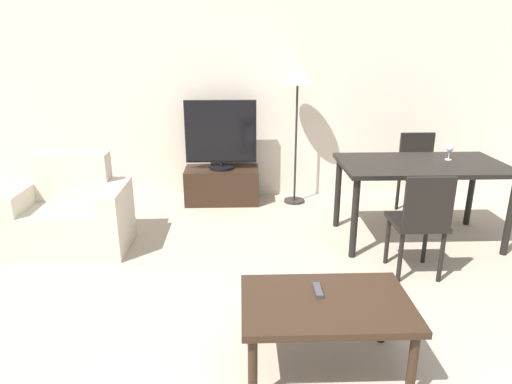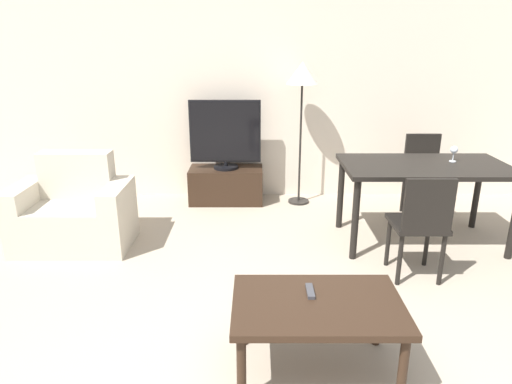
# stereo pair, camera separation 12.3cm
# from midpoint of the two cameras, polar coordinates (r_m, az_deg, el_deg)

# --- Properties ---
(wall_back) EXTENTS (6.88, 0.06, 2.70)m
(wall_back) POSITION_cam_midpoint_polar(r_m,az_deg,el_deg) (5.39, 0.58, 13.54)
(wall_back) COLOR beige
(wall_back) RESTS_ON ground_plane
(armchair) EXTENTS (1.02, 0.63, 0.84)m
(armchair) POSITION_cam_midpoint_polar(r_m,az_deg,el_deg) (4.47, -20.98, -2.54)
(armchair) COLOR beige
(armchair) RESTS_ON ground_plane
(tv_stand) EXTENTS (0.84, 0.43, 0.40)m
(tv_stand) POSITION_cam_midpoint_polar(r_m,az_deg,el_deg) (5.34, -3.00, 0.89)
(tv_stand) COLOR black
(tv_stand) RESTS_ON ground_plane
(tv) EXTENTS (0.80, 0.28, 0.78)m
(tv) POSITION_cam_midpoint_polar(r_m,az_deg,el_deg) (5.19, -3.11, 7.18)
(tv) COLOR black
(tv) RESTS_ON tv_stand
(coffee_table) EXTENTS (0.94, 0.61, 0.46)m
(coffee_table) POSITION_cam_midpoint_polar(r_m,az_deg,el_deg) (2.62, 9.13, -14.45)
(coffee_table) COLOR black
(coffee_table) RESTS_ON ground_plane
(dining_table) EXTENTS (1.48, 0.82, 0.76)m
(dining_table) POSITION_cam_midpoint_polar(r_m,az_deg,el_deg) (4.41, 21.17, 2.17)
(dining_table) COLOR black
(dining_table) RESTS_ON ground_plane
(dining_chair_near) EXTENTS (0.40, 0.40, 0.87)m
(dining_chair_near) POSITION_cam_midpoint_polar(r_m,az_deg,el_deg) (3.74, 20.89, -3.47)
(dining_chair_near) COLOR black
(dining_chair_near) RESTS_ON ground_plane
(dining_chair_far) EXTENTS (0.40, 0.40, 0.87)m
(dining_chair_far) POSITION_cam_midpoint_polar(r_m,az_deg,el_deg) (5.19, 20.92, 2.51)
(dining_chair_far) COLOR black
(dining_chair_far) RESTS_ON ground_plane
(floor_lamp) EXTENTS (0.34, 0.34, 1.59)m
(floor_lamp) POSITION_cam_midpoint_polar(r_m,az_deg,el_deg) (5.10, 6.59, 13.58)
(floor_lamp) COLOR black
(floor_lamp) RESTS_ON ground_plane
(remote_primary) EXTENTS (0.04, 0.15, 0.02)m
(remote_primary) POSITION_cam_midpoint_polar(r_m,az_deg,el_deg) (2.66, 8.20, -12.19)
(remote_primary) COLOR #38383D
(remote_primary) RESTS_ON coffee_table
(wine_glass_left) EXTENTS (0.07, 0.07, 0.15)m
(wine_glass_left) POSITION_cam_midpoint_polar(r_m,az_deg,el_deg) (4.55, 24.31, 4.71)
(wine_glass_left) COLOR silver
(wine_glass_left) RESTS_ON dining_table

